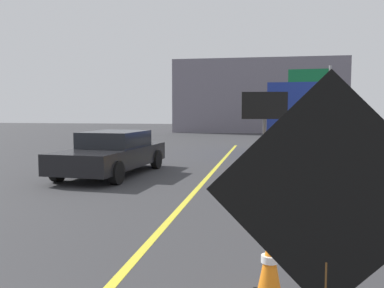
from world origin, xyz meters
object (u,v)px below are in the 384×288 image
Objects in this scene: highway_guide_sign at (317,90)px; traffic_cone_curbside at (265,172)px; pickup_car at (113,153)px; arrow_board_trailer at (264,155)px; traffic_cone_mid_lane at (272,213)px; traffic_cone_far_lane at (266,187)px; roadwork_sign at (328,200)px; traffic_cone_near_sign at (270,264)px; box_truck at (294,117)px.

traffic_cone_curbside is at bearing -100.89° from highway_guide_sign.
pickup_car is at bearing -116.49° from highway_guide_sign.
pickup_car is 1.01× the size of highway_guide_sign.
arrow_board_trailer is 0.54× the size of highway_guide_sign.
highway_guide_sign is 8.42× the size of traffic_cone_mid_lane.
traffic_cone_curbside is at bearing -88.65° from arrow_board_trailer.
highway_guide_sign is 19.90m from traffic_cone_far_lane.
traffic_cone_mid_lane is at bearing 93.85° from roadwork_sign.
traffic_cone_far_lane is at bearing 92.69° from traffic_cone_mid_lane.
traffic_cone_far_lane is at bearing -88.88° from arrow_board_trailer.
pickup_car is 8.54× the size of traffic_cone_mid_lane.
traffic_cone_near_sign is 1.30× the size of traffic_cone_mid_lane.
box_truck reaches higher than roadwork_sign.
arrow_board_trailer is 2.99m from traffic_cone_curbside.
roadwork_sign is at bearing -61.55° from pickup_car.
box_truck is 1.51× the size of highway_guide_sign.
box_truck is at bearing 52.63° from pickup_car.
highway_guide_sign is 22.18m from traffic_cone_mid_lane.
traffic_cone_mid_lane is at bearing 88.68° from traffic_cone_near_sign.
traffic_cone_curbside is at bearing -8.96° from pickup_car.
traffic_cone_far_lane is (-0.05, 5.02, -0.06)m from traffic_cone_near_sign.
highway_guide_sign is at bearing 76.52° from box_truck.
traffic_cone_mid_lane is (0.21, -7.62, -0.19)m from arrow_board_trailer.
traffic_cone_near_sign is at bearing -89.16° from arrow_board_trailer.
traffic_cone_far_lane is at bearing -96.55° from box_truck.
pickup_car is at bearing 171.04° from traffic_cone_curbside.
box_truck is 9.74× the size of traffic_cone_near_sign.
arrow_board_trailer is 6.13m from box_truck.
box_truck is 8.67m from highway_guide_sign.
pickup_car is 7.77× the size of traffic_cone_far_lane.
roadwork_sign is at bearing -92.81° from box_truck.
pickup_car is (-6.16, -8.06, -1.05)m from box_truck.
highway_guide_sign reaches higher than roadwork_sign.
roadwork_sign is 17.83m from box_truck.
traffic_cone_curbside is (-0.44, 8.98, -1.16)m from roadwork_sign.
box_truck is 13.58m from traffic_cone_mid_lane.
traffic_cone_far_lane is at bearing -32.05° from pickup_car.
pickup_car is 6.55× the size of traffic_cone_near_sign.
arrow_board_trailer is 4.13× the size of traffic_cone_far_lane.
highway_guide_sign reaches higher than box_truck.
highway_guide_sign is (3.36, 14.11, 2.94)m from arrow_board_trailer.
box_truck is 11.96× the size of traffic_cone_curbside.
traffic_cone_near_sign is (0.15, -10.30, -0.10)m from arrow_board_trailer.
arrow_board_trailer is at bearing 90.84° from traffic_cone_near_sign.
arrow_board_trailer is 0.53× the size of pickup_car.
traffic_cone_curbside is (0.07, -2.99, -0.17)m from arrow_board_trailer.
box_truck is 9.04m from traffic_cone_curbside.
traffic_cone_curbside reaches higher than traffic_cone_mid_lane.
traffic_cone_near_sign is 1.19× the size of traffic_cone_far_lane.
traffic_cone_near_sign is (-3.21, -24.41, -3.04)m from highway_guide_sign.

